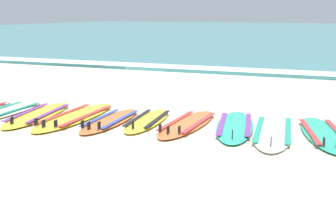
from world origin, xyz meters
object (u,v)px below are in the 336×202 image
(surfboard_4, at_px, (110,121))
(surfboard_8, at_px, (273,132))
(surfboard_6, at_px, (188,124))
(surfboard_3, at_px, (75,117))
(surfboard_5, at_px, (148,120))
(surfboard_9, at_px, (324,134))
(surfboard_1, at_px, (6,112))
(surfboard_2, at_px, (38,115))
(surfboard_7, at_px, (235,126))

(surfboard_4, distance_m, surfboard_8, 2.63)
(surfboard_4, bearing_deg, surfboard_6, 12.93)
(surfboard_3, relative_size, surfboard_4, 1.25)
(surfboard_3, xyz_separation_m, surfboard_8, (3.31, 0.26, -0.00))
(surfboard_5, distance_m, surfboard_9, 2.76)
(surfboard_4, xyz_separation_m, surfboard_6, (1.24, 0.29, -0.00))
(surfboard_9, bearing_deg, surfboard_8, -166.22)
(surfboard_6, bearing_deg, surfboard_1, -173.44)
(surfboard_5, bearing_deg, surfboard_8, 1.05)
(surfboard_4, relative_size, surfboard_5, 1.04)
(surfboard_9, bearing_deg, surfboard_1, -174.06)
(surfboard_3, distance_m, surfboard_5, 1.28)
(surfboard_5, bearing_deg, surfboard_1, -172.41)
(surfboard_9, bearing_deg, surfboard_6, -175.06)
(surfboard_6, distance_m, surfboard_8, 1.36)
(surfboard_3, xyz_separation_m, surfboard_9, (4.02, 0.43, 0.00))
(surfboard_2, distance_m, surfboard_6, 2.67)
(surfboard_6, distance_m, surfboard_7, 0.75)
(surfboard_8, bearing_deg, surfboard_1, -175.26)
(surfboard_5, relative_size, surfboard_9, 0.85)
(surfboard_9, bearing_deg, surfboard_3, -173.89)
(surfboard_2, bearing_deg, surfboard_4, 3.31)
(surfboard_1, distance_m, surfboard_7, 4.10)
(surfboard_3, relative_size, surfboard_8, 1.05)
(surfboard_7, height_order, surfboard_9, same)
(surfboard_5, distance_m, surfboard_7, 1.44)
(surfboard_2, relative_size, surfboard_6, 1.08)
(surfboard_5, height_order, surfboard_9, same)
(surfboard_4, xyz_separation_m, surfboard_7, (1.98, 0.42, -0.00))
(surfboard_2, distance_m, surfboard_9, 4.74)
(surfboard_8, relative_size, surfboard_9, 1.05)
(surfboard_4, bearing_deg, surfboard_8, 6.39)
(surfboard_9, bearing_deg, surfboard_5, -175.65)
(surfboard_2, distance_m, surfboard_4, 1.40)
(surfboard_4, bearing_deg, surfboard_9, 7.98)
(surfboard_3, distance_m, surfboard_6, 1.97)
(surfboard_2, bearing_deg, surfboard_5, 9.75)
(surfboard_1, bearing_deg, surfboard_8, 4.74)
(surfboard_1, height_order, surfboard_5, same)
(surfboard_2, height_order, surfboard_5, same)
(surfboard_6, height_order, surfboard_7, same)
(surfboard_1, height_order, surfboard_6, same)
(surfboard_2, distance_m, surfboard_8, 4.02)
(surfboard_2, distance_m, surfboard_5, 1.98)
(surfboard_2, relative_size, surfboard_5, 1.20)
(surfboard_7, bearing_deg, surfboard_8, -11.75)
(surfboard_5, bearing_deg, surfboard_9, 4.35)
(surfboard_6, distance_m, surfboard_9, 2.07)
(surfboard_8, bearing_deg, surfboard_6, -179.73)
(surfboard_3, relative_size, surfboard_6, 1.16)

